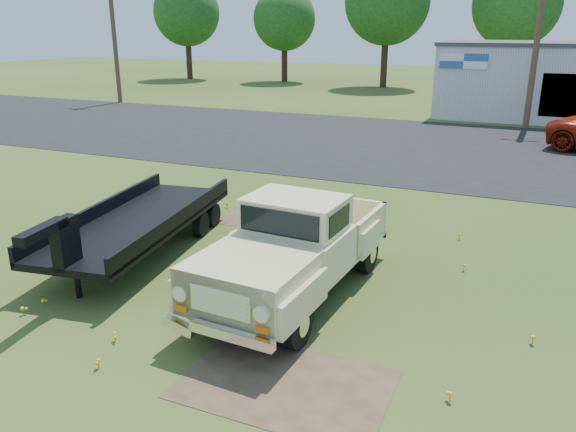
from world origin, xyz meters
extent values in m
plane|color=#304616|center=(0.00, 0.00, 0.00)|extent=(140.00, 140.00, 0.00)
cube|color=black|center=(0.00, 15.00, 0.00)|extent=(90.00, 14.00, 0.02)
cube|color=#493527|center=(1.50, -3.00, 0.00)|extent=(3.00, 2.00, 0.01)
cube|color=#493527|center=(-2.00, 3.50, 0.00)|extent=(2.20, 1.60, 0.01)
cube|color=#B9B9B4|center=(6.00, 27.00, 2.00)|extent=(14.00, 8.00, 4.00)
cube|color=black|center=(6.00, 23.05, 1.60)|extent=(3.00, 0.10, 2.20)
cube|color=white|center=(0.50, 22.95, 3.20)|extent=(2.50, 0.08, 0.80)
cylinder|color=#4D3B23|center=(-22.00, 22.00, 4.50)|extent=(0.30, 0.30, 9.00)
cylinder|color=#4D3B23|center=(4.00, 22.00, 4.50)|extent=(0.30, 0.30, 9.00)
cylinder|color=#352218|center=(-28.00, 40.00, 1.80)|extent=(0.56, 0.56, 3.60)
sphere|color=#144916|center=(-28.00, 40.00, 6.32)|extent=(6.40, 6.40, 6.40)
cylinder|color=#352218|center=(-18.00, 41.00, 1.62)|extent=(0.56, 0.56, 3.24)
sphere|color=#144916|center=(-18.00, 41.00, 5.69)|extent=(5.76, 5.76, 5.76)
cylinder|color=#352218|center=(-8.00, 39.50, 1.98)|extent=(0.56, 0.56, 3.96)
sphere|color=#144916|center=(-8.00, 39.50, 6.95)|extent=(7.04, 7.04, 7.04)
cylinder|color=#352218|center=(2.00, 40.50, 1.89)|extent=(0.56, 0.56, 3.78)
sphere|color=#144916|center=(2.00, 40.50, 6.64)|extent=(6.72, 6.72, 6.72)
camera|label=1|loc=(4.30, -9.33, 4.89)|focal=35.00mm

